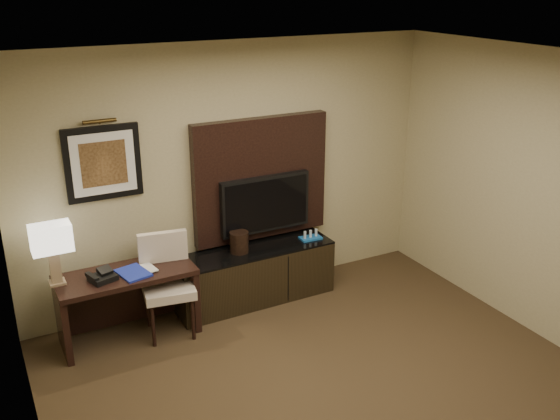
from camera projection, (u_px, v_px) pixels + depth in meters
ceiling at (385, 75)px, 3.90m from camera, size 4.50×5.00×0.01m
wall_back at (232, 174)px, 6.45m from camera, size 4.50×0.01×2.70m
wall_left at (36, 353)px, 3.41m from camera, size 0.01×5.00×2.70m
desk at (128, 305)px, 5.93m from camera, size 1.28×0.56×0.68m
credenza at (254, 275)px, 6.62m from camera, size 1.72×0.50×0.59m
tv_wall_panel at (261, 179)px, 6.56m from camera, size 1.50×0.12×1.30m
tv at (265, 204)px, 6.56m from camera, size 1.00×0.08×0.60m
artwork at (103, 163)px, 5.76m from camera, size 0.70×0.04×0.70m
picture_light at (99, 121)px, 5.59m from camera, size 0.04×0.04×0.30m
desk_chair at (168, 288)px, 5.93m from camera, size 0.55×0.61×0.98m
table_lamp at (54, 257)px, 5.51m from camera, size 0.32×0.19×0.51m
desk_phone at (102, 275)px, 5.64m from camera, size 0.27×0.25×0.11m
blue_folder at (133, 273)px, 5.78m from camera, size 0.31×0.37×0.02m
book at (137, 262)px, 5.77m from camera, size 0.16×0.04×0.22m
ice_bucket at (239, 242)px, 6.42m from camera, size 0.24×0.24×0.22m
minibar_tray at (310, 235)px, 6.76m from camera, size 0.24×0.15×0.08m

